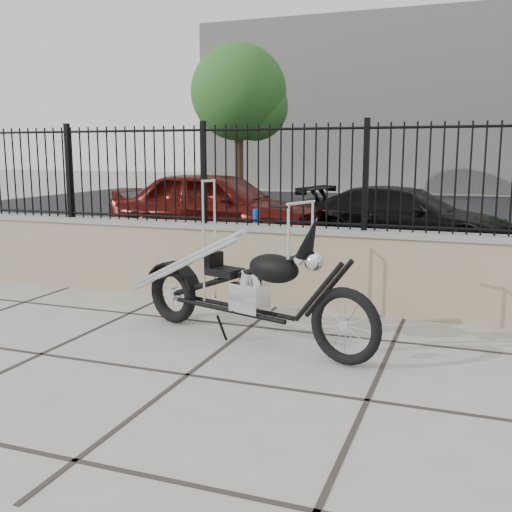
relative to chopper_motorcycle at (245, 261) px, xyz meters
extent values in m
plane|color=#99968E|center=(-0.12, -1.04, -0.80)|extent=(90.00, 90.00, 0.00)
plane|color=black|center=(-0.12, 11.46, -0.80)|extent=(30.00, 30.00, 0.00)
cube|color=gray|center=(-0.12, 1.46, -0.32)|extent=(14.00, 0.36, 0.96)
cube|color=black|center=(-0.12, 1.46, 0.76)|extent=(14.00, 0.08, 1.20)
cube|color=beige|center=(-0.12, 25.46, 3.20)|extent=(22.00, 6.00, 8.00)
imported|color=#450C09|center=(-2.80, 5.68, -0.05)|extent=(4.43, 1.90, 1.49)
imported|color=black|center=(0.81, 6.34, -0.21)|extent=(4.31, 2.44, 1.18)
cylinder|color=blue|center=(-1.28, 3.79, -0.34)|extent=(0.12, 0.12, 0.92)
cylinder|color=#382619|center=(-6.31, 15.59, 0.84)|extent=(0.33, 0.33, 3.27)
sphere|color=#2C5821|center=(-6.31, 15.59, 3.35)|extent=(3.49, 3.49, 3.49)
camera|label=1|loc=(2.06, -5.30, 1.04)|focal=42.00mm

